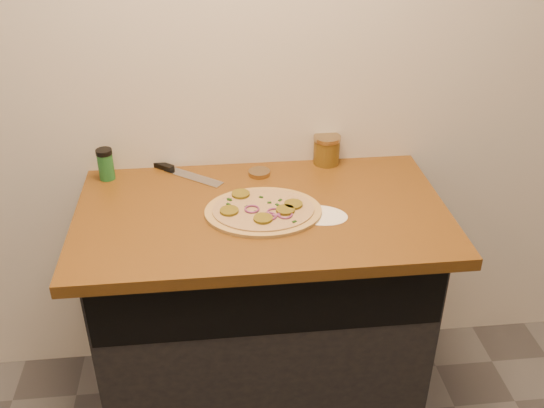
{
  "coord_description": "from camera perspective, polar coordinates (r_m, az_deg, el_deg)",
  "views": [
    {
      "loc": [
        -0.15,
        -0.26,
        1.91
      ],
      "look_at": [
        0.03,
        1.36,
        0.95
      ],
      "focal_mm": 40.0,
      "sensor_mm": 36.0,
      "label": 1
    }
  ],
  "objects": [
    {
      "name": "flour_spill",
      "position": [
        1.93,
        4.56,
        -1.07
      ],
      "size": [
        0.22,
        0.22,
        0.0
      ],
      "primitive_type": "cylinder",
      "rotation": [
        0.0,
        0.0,
        -0.3
      ],
      "color": "white",
      "rests_on": "countertop"
    },
    {
      "name": "cabinet",
      "position": [
        2.26,
        -0.95,
        -10.26
      ],
      "size": [
        1.1,
        0.6,
        0.86
      ],
      "primitive_type": "cube",
      "color": "black",
      "rests_on": "ground"
    },
    {
      "name": "room_shell",
      "position": [
        0.36,
        19.01,
        -6.9
      ],
      "size": [
        4.02,
        3.52,
        2.71
      ],
      "color": "silver",
      "rests_on": "ground"
    },
    {
      "name": "countertop",
      "position": [
        1.97,
        -0.98,
        -0.89
      ],
      "size": [
        1.2,
        0.7,
        0.04
      ],
      "primitive_type": "cube",
      "color": "brown",
      "rests_on": "cabinet"
    },
    {
      "name": "salsa_jar",
      "position": [
        2.23,
        5.16,
        5.12
      ],
      "size": [
        0.1,
        0.1,
        0.11
      ],
      "color": "maroon",
      "rests_on": "countertop"
    },
    {
      "name": "spice_shaker",
      "position": [
        2.19,
        -15.38,
        3.64
      ],
      "size": [
        0.06,
        0.06,
        0.11
      ],
      "color": "#20652C",
      "rests_on": "countertop"
    },
    {
      "name": "mason_jar_lid",
      "position": [
        2.16,
        -1.2,
        2.95
      ],
      "size": [
        0.09,
        0.09,
        0.02
      ],
      "primitive_type": "cylinder",
      "rotation": [
        0.0,
        0.0,
        -0.11
      ],
      "color": "#998059",
      "rests_on": "countertop"
    },
    {
      "name": "chefs_knife",
      "position": [
        2.21,
        -9.13,
        3.13
      ],
      "size": [
        0.29,
        0.24,
        0.02
      ],
      "color": "#B7BAC1",
      "rests_on": "countertop"
    },
    {
      "name": "pizza",
      "position": [
        1.93,
        -0.82,
        -0.63
      ],
      "size": [
        0.39,
        0.39,
        0.03
      ],
      "color": "tan",
      "rests_on": "countertop"
    }
  ]
}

